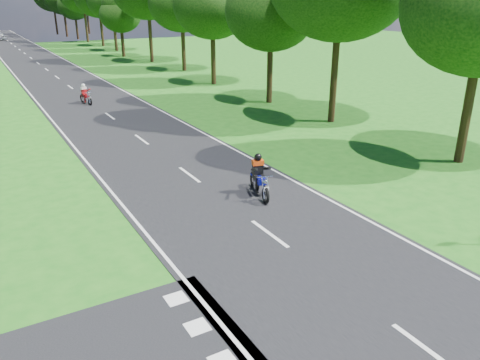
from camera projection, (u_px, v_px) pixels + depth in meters
ground at (310, 264)px, 12.78m from camera, size 160.00×160.00×0.00m
main_road at (38, 63)px, 53.21m from camera, size 7.00×140.00×0.02m
road_markings at (39, 65)px, 51.63m from camera, size 7.40×140.00×0.01m
rider_near_blue at (259, 175)px, 16.96m from camera, size 1.08×1.95×1.55m
rider_far_red at (85, 94)px, 32.17m from camera, size 0.81×1.71×1.37m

